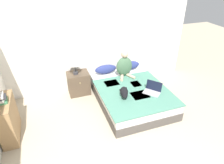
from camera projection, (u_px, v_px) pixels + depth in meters
The scene contains 11 objects.
wall_back at pixel (91, 40), 4.91m from camera, with size 5.30×0.05×2.55m.
bed at pixel (131, 95), 4.76m from camera, with size 1.55×2.03×0.41m.
pillow_near at pixel (106, 69), 5.22m from camera, with size 0.58×0.22×0.22m.
pillow_far at pixel (129, 65), 5.41m from camera, with size 0.58×0.22×0.22m.
person_sitting at pixel (124, 66), 5.02m from camera, with size 0.42×0.41×0.68m.
cat_tabby at pixel (124, 92), 4.32m from camera, with size 0.30×0.49×0.18m.
laptop_open at pixel (152, 90), 4.46m from camera, with size 0.44×0.45×0.23m.
nightstand at pixel (79, 83), 5.06m from camera, with size 0.53×0.44×0.57m.
table_lamp at pixel (74, 61), 4.70m from camera, with size 0.31×0.31×0.49m.
bookshelf at pixel (8, 119), 3.71m from camera, with size 0.27×0.79×0.81m.
book_stack_top at pixel (0, 99), 3.47m from camera, with size 0.21×0.24×0.15m.
Camera 1 is at (-1.10, -1.20, 2.90)m, focal length 32.00 mm.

